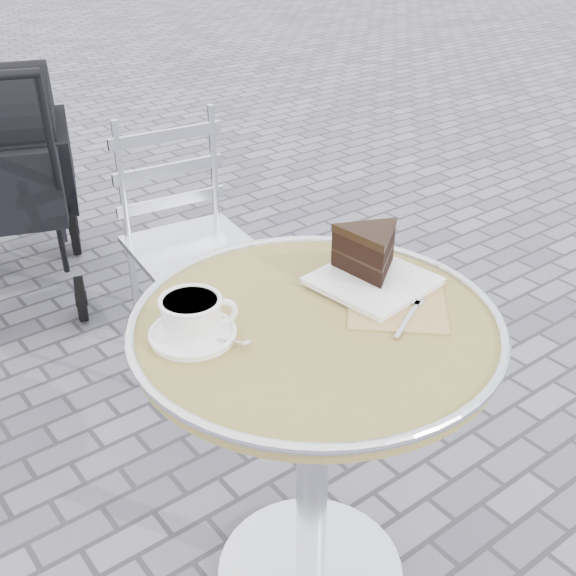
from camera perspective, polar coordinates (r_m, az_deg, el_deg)
ground at (r=1.87m, az=1.75°, el=-21.76°), size 80.00×80.00×0.00m
cafe_table at (r=1.47m, az=2.09°, el=-8.01°), size 0.72×0.72×0.74m
cappuccino_set at (r=1.32m, az=-7.53°, el=-2.55°), size 0.16×0.18×0.08m
cake_plate_set at (r=1.49m, az=6.59°, el=2.41°), size 0.27×0.34×0.11m
bistro_chair at (r=2.36m, az=-8.50°, el=5.79°), size 0.42×0.42×0.83m
baby_stroller at (r=2.98m, az=-21.15°, el=7.86°), size 0.73×1.03×0.99m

